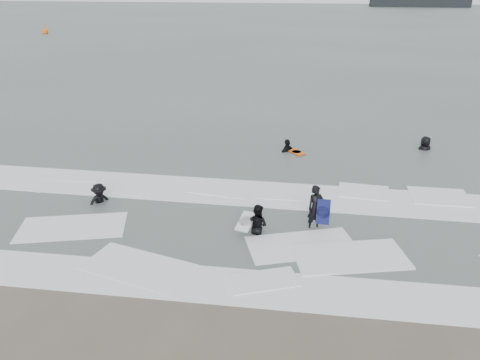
# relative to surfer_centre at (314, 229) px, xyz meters

# --- Properties ---
(ground) EXTENTS (320.00, 320.00, 0.00)m
(ground) POSITION_rel_surfer_centre_xyz_m (-3.06, -3.40, 0.00)
(ground) COLOR brown
(ground) RESTS_ON ground
(sea) EXTENTS (320.00, 320.00, 0.00)m
(sea) POSITION_rel_surfer_centre_xyz_m (-3.06, 76.60, 0.06)
(sea) COLOR #47544C
(sea) RESTS_ON ground
(surfer_centre) EXTENTS (0.77, 0.68, 1.78)m
(surfer_centre) POSITION_rel_surfer_centre_xyz_m (0.00, 0.00, 0.00)
(surfer_centre) COLOR black
(surfer_centre) RESTS_ON ground
(surfer_wading) EXTENTS (1.02, 0.93, 1.71)m
(surfer_wading) POSITION_rel_surfer_centre_xyz_m (-2.07, -0.64, 0.00)
(surfer_wading) COLOR black
(surfer_wading) RESTS_ON ground
(surfer_breaker) EXTENTS (1.24, 1.28, 1.76)m
(surfer_breaker) POSITION_rel_surfer_centre_xyz_m (-8.79, 0.74, 0.00)
(surfer_breaker) COLOR black
(surfer_breaker) RESTS_ON ground
(surfer_right_near) EXTENTS (1.06, 1.12, 1.86)m
(surfer_right_near) POSITION_rel_surfer_centre_xyz_m (-1.51, 8.25, 0.00)
(surfer_right_near) COLOR black
(surfer_right_near) RESTS_ON ground
(surfer_right_far) EXTENTS (1.09, 0.89, 1.93)m
(surfer_right_far) POSITION_rel_surfer_centre_xyz_m (5.85, 9.62, 0.00)
(surfer_right_far) COLOR black
(surfer_right_far) RESTS_ON ground
(surf_foam) EXTENTS (30.03, 9.06, 0.09)m
(surf_foam) POSITION_rel_surfer_centre_xyz_m (-3.06, 0.30, 0.04)
(surf_foam) COLOR white
(surf_foam) RESTS_ON ground
(bodyboards) EXTENTS (3.36, 9.81, 1.25)m
(bodyboards) POSITION_rel_surfer_centre_xyz_m (-1.08, 2.34, 0.50)
(bodyboards) COLOR #0F1247
(bodyboards) RESTS_ON ground
(buoy) EXTENTS (1.00, 1.00, 1.65)m
(buoy) POSITION_rel_surfer_centre_xyz_m (-43.88, 58.02, 0.42)
(buoy) COLOR #EC600A
(buoy) RESTS_ON ground
(vessel_horizon) EXTENTS (28.85, 5.15, 3.92)m
(vessel_horizon) POSITION_rel_surfer_centre_xyz_m (30.05, 141.87, 1.46)
(vessel_horizon) COLOR black
(vessel_horizon) RESTS_ON ground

